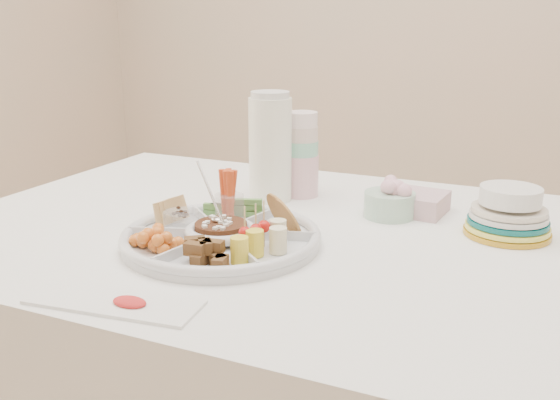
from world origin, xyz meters
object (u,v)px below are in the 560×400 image
at_px(party_tray, 221,234).
at_px(plate_stack, 509,209).
at_px(dining_table, 297,389).
at_px(thermos, 270,146).

distance_m(party_tray, plate_stack, 0.58).
bearing_deg(party_tray, dining_table, 54.29).
relative_size(dining_table, party_tray, 4.00).
height_order(thermos, plate_stack, thermos).
bearing_deg(party_tray, plate_stack, 30.01).
xyz_separation_m(dining_table, party_tray, (-0.10, -0.14, 0.40)).
height_order(dining_table, thermos, thermos).
xyz_separation_m(party_tray, thermos, (-0.05, 0.33, 0.11)).
bearing_deg(plate_stack, thermos, 175.84).
bearing_deg(party_tray, thermos, 98.31).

